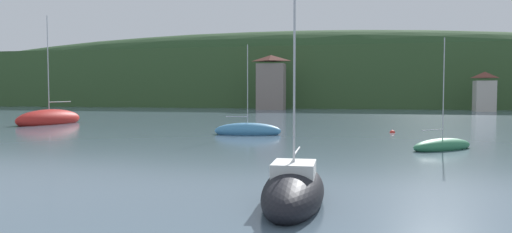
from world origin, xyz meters
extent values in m
cube|color=#38562D|center=(0.00, 140.39, 6.21)|extent=(352.00, 48.99, 12.42)
ellipsoid|color=#264223|center=(-17.27, 152.64, 4.35)|extent=(246.40, 34.30, 30.88)
cube|color=gray|center=(-12.21, 109.50, 4.25)|extent=(5.10, 3.21, 8.50)
pyramid|color=brown|center=(-12.21, 109.50, 9.55)|extent=(5.35, 3.37, 1.12)
cube|color=beige|center=(24.43, 109.42, 2.60)|extent=(3.16, 3.05, 5.20)
pyramid|color=brown|center=(24.43, 109.42, 6.19)|extent=(3.32, 3.20, 1.07)
ellipsoid|color=#2D754C|center=(8.64, 52.21, 0.21)|extent=(4.36, 4.11, 0.92)
cylinder|color=#B7B7BC|center=(8.64, 52.21, 3.50)|extent=(0.05, 0.05, 6.09)
cylinder|color=#ADADB2|center=(8.01, 51.65, 1.19)|extent=(1.30, 1.17, 0.05)
ellipsoid|color=black|center=(1.91, 37.09, 0.33)|extent=(2.06, 5.86, 1.46)
cylinder|color=#B7B7BC|center=(1.91, 37.09, 3.85)|extent=(0.07, 0.07, 6.24)
cylinder|color=#ADADB2|center=(1.87, 38.08, 1.48)|extent=(0.14, 1.98, 0.06)
cube|color=silver|center=(1.91, 37.09, 1.00)|extent=(1.34, 1.58, 0.53)
ellipsoid|color=red|center=(-27.83, 66.57, 0.48)|extent=(4.14, 8.43, 2.14)
cylinder|color=#B7B7BC|center=(-27.83, 66.57, 6.16)|extent=(0.10, 0.10, 10.18)
cylinder|color=#ADADB2|center=(-27.54, 68.03, 2.29)|extent=(0.67, 2.95, 0.09)
ellipsoid|color=teal|center=(-4.80, 59.29, 0.29)|extent=(5.46, 2.32, 1.29)
cylinder|color=#B7B7BC|center=(-4.80, 59.29, 3.87)|extent=(0.06, 0.06, 6.46)
cylinder|color=#ADADB2|center=(-5.67, 59.20, 1.42)|extent=(1.74, 0.23, 0.06)
sphere|color=red|center=(6.53, 63.36, 0.00)|extent=(0.45, 0.45, 0.45)
camera|label=1|loc=(3.86, 22.68, 3.43)|focal=33.42mm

